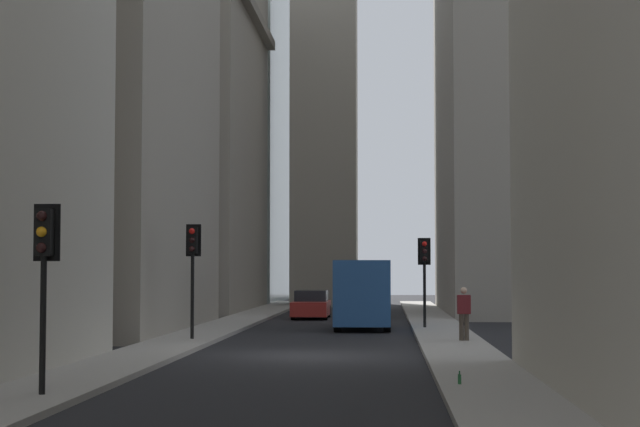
% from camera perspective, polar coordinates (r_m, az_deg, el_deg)
% --- Properties ---
extents(ground_plane, '(135.00, 135.00, 0.00)m').
position_cam_1_polar(ground_plane, '(29.45, -0.83, -8.02)').
color(ground_plane, black).
extents(sidewalk_right, '(90.00, 2.20, 0.14)m').
position_cam_1_polar(sidewalk_right, '(30.13, -9.47, -7.73)').
color(sidewalk_right, gray).
rests_on(sidewalk_right, ground_plane).
extents(sidewalk_left, '(90.00, 2.20, 0.14)m').
position_cam_1_polar(sidewalk_left, '(29.44, 8.02, -7.85)').
color(sidewalk_left, gray).
rests_on(sidewalk_left, ground_plane).
extents(building_left_far, '(18.83, 10.00, 25.15)m').
position_cam_1_polar(building_left_far, '(58.86, 11.80, 6.79)').
color(building_left_far, gray).
rests_on(building_left_far, ground_plane).
extents(building_right_far, '(16.54, 10.50, 21.05)m').
position_cam_1_polar(building_right_far, '(61.29, -8.53, 4.43)').
color(building_right_far, gray).
rests_on(building_right_far, ground_plane).
extents(church_spire, '(4.80, 4.80, 38.30)m').
position_cam_1_polar(church_spire, '(70.17, 0.26, 11.33)').
color(church_spire, '#A8A091').
rests_on(church_spire, ground_plane).
extents(delivery_truck, '(6.46, 2.25, 2.84)m').
position_cam_1_polar(delivery_truck, '(42.47, 2.46, -4.54)').
color(delivery_truck, '#285699').
rests_on(delivery_truck, ground_plane).
extents(sedan_red, '(4.30, 1.78, 1.42)m').
position_cam_1_polar(sedan_red, '(51.01, -0.49, -5.20)').
color(sedan_red, maroon).
rests_on(sedan_red, ground_plane).
extents(traffic_light_foreground, '(0.43, 0.52, 3.61)m').
position_cam_1_polar(traffic_light_foreground, '(19.91, -15.31, -2.22)').
color(traffic_light_foreground, black).
rests_on(traffic_light_foreground, sidewalk_right).
extents(traffic_light_midblock, '(0.43, 0.52, 3.89)m').
position_cam_1_polar(traffic_light_midblock, '(34.65, -7.20, -2.30)').
color(traffic_light_midblock, black).
rests_on(traffic_light_midblock, sidewalk_right).
extents(traffic_light_far_junction, '(0.43, 0.52, 3.62)m').
position_cam_1_polar(traffic_light_far_junction, '(41.27, 5.91, -2.71)').
color(traffic_light_far_junction, black).
rests_on(traffic_light_far_junction, sidewalk_left).
extents(pedestrian, '(0.26, 0.44, 1.76)m').
position_cam_1_polar(pedestrian, '(33.88, 8.12, -5.48)').
color(pedestrian, '#473D33').
rests_on(pedestrian, sidewalk_left).
extents(discarded_bottle, '(0.07, 0.07, 0.27)m').
position_cam_1_polar(discarded_bottle, '(21.22, 7.88, -9.22)').
color(discarded_bottle, '#236033').
rests_on(discarded_bottle, sidewalk_left).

